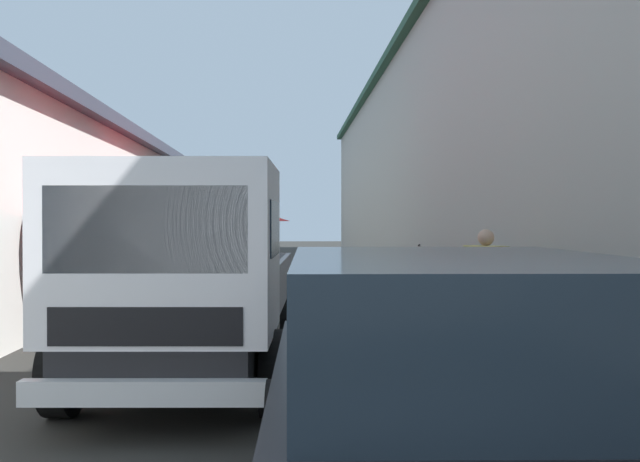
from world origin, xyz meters
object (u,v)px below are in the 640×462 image
Objects in this scene: fruit_stall_far_right at (170,212)px; delivery_truck at (184,284)px; hatchback_car at (461,414)px; plastic_stool at (321,281)px; fruit_stall_far_left at (230,220)px; parked_scooter at (418,278)px; fruit_stall_near_left at (127,213)px; vendor_by_crates at (486,281)px.

delivery_truck is (-7.21, -1.35, -0.77)m from fruit_stall_far_right.
plastic_stool is (12.07, 0.05, -0.41)m from hatchback_car.
fruit_stall_far_left reaches higher than plastic_stool.
fruit_stall_far_right is 1.46× the size of parked_scooter.
fruit_stall_near_left is 6.86m from parked_scooter.
fruit_stall_far_right is 7.38m from delivery_truck.
fruit_stall_far_right is 3.70m from plastic_stool.
fruit_stall_far_right is at bearing 155.22° from fruit_stall_far_left.
delivery_truck is 3.28× the size of vendor_by_crates.
delivery_truck is at bearing 169.04° from plastic_stool.
fruit_stall_far_right is 11.06m from hatchback_car.
hatchback_car is at bearing -163.68° from fruit_stall_far_right.
delivery_truck is at bearing -159.06° from fruit_stall_near_left.
plastic_stool is at bearing 68.40° from parked_scooter.
parked_scooter is 3.83× the size of plastic_stool.
hatchback_car is 0.79× the size of delivery_truck.
plastic_stool is (0.79, 1.99, -0.12)m from parked_scooter.
fruit_stall_far_right reaches higher than delivery_truck.
parked_scooter is (0.71, -5.04, -1.36)m from fruit_stall_far_right.
vendor_by_crates is at bearing -136.70° from fruit_stall_far_right.
hatchback_car is 2.37× the size of parked_scooter.
delivery_truck is 11.48× the size of plastic_stool.
fruit_stall_near_left reaches higher than parked_scooter.
vendor_by_crates is 0.91× the size of parked_scooter.
fruit_stall_far_right is 0.90× the size of fruit_stall_near_left.
vendor_by_crates reaches higher than plastic_stool.
fruit_stall_near_left reaches higher than fruit_stall_far_left.
fruit_stall_near_left is at bearing 132.31° from parked_scooter.
hatchback_car is (-12.73, -2.10, -0.93)m from fruit_stall_far_left.
fruit_stall_near_left is 3.70m from delivery_truck.
vendor_by_crates is 5.81m from parked_scooter.
parked_scooter is at bearing -47.69° from fruit_stall_near_left.
fruit_stall_near_left is 1.62× the size of parked_scooter.
plastic_stool is at bearing -63.73° from fruit_stall_far_right.
delivery_truck is at bearing 27.41° from hatchback_car.
fruit_stall_near_left is 0.54× the size of delivery_truck.
parked_scooter is at bearing -9.78° from hatchback_car.
fruit_stall_far_right is 0.49× the size of delivery_truck.
vendor_by_crates is at bearing -104.94° from fruit_stall_near_left.
hatchback_car is 3.79m from delivery_truck.
fruit_stall_far_right is at bearing 98.04° from parked_scooter.
delivery_truck reaches higher than vendor_by_crates.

